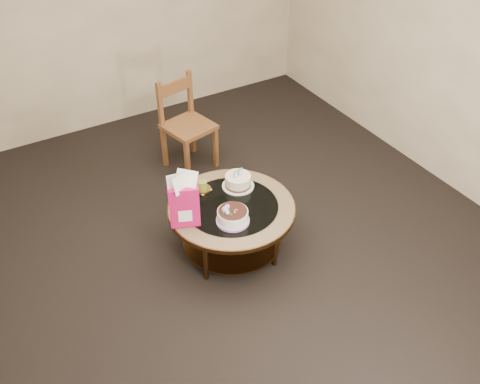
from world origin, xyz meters
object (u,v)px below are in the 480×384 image
coffee_table (232,213)px  cream_cake (238,181)px  dining_chair (186,124)px  decorated_cake (233,217)px  gift_bag (184,199)px

coffee_table → cream_cake: cream_cake is taller
cream_cake → dining_chair: size_ratio=0.29×
coffee_table → cream_cake: bearing=48.2°
decorated_cake → dining_chair: (0.32, 1.47, -0.04)m
gift_bag → dining_chair: (0.63, 1.29, -0.21)m
decorated_cake → gift_bag: gift_bag is taller
cream_cake → gift_bag: (-0.57, -0.19, 0.17)m
coffee_table → decorated_cake: 0.23m
dining_chair → coffee_table: bearing=-113.1°
decorated_cake → dining_chair: size_ratio=0.28×
decorated_cake → cream_cake: bearing=54.4°
dining_chair → decorated_cake: bearing=-115.3°
coffee_table → gift_bag: size_ratio=2.29×
coffee_table → decorated_cake: (-0.09, -0.17, 0.13)m
decorated_cake → gift_bag: (-0.31, 0.18, 0.17)m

